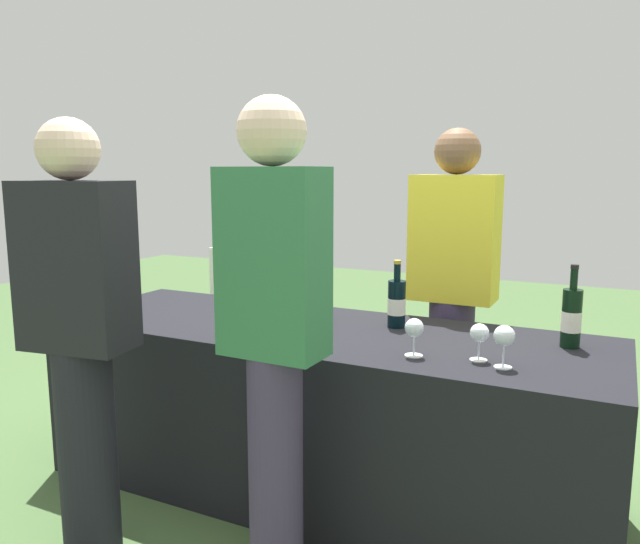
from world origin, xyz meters
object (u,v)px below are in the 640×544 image
(wine_glass_1, at_px, (414,330))
(guest_1, at_px, (274,324))
(wine_bottle_2, at_px, (397,303))
(server_pouring, at_px, (453,285))
(wine_bottle_3, at_px, (571,317))
(guest_0, at_px, (80,326))
(wine_bottle_0, at_px, (257,288))
(menu_board, at_px, (243,324))
(wine_glass_2, at_px, (479,334))
(wine_bottle_1, at_px, (315,296))
(wine_glass_0, at_px, (244,311))
(wine_glass_3, at_px, (504,337))

(wine_glass_1, relative_size, guest_1, 0.09)
(wine_bottle_2, xyz_separation_m, server_pouring, (0.14, 0.44, 0.02))
(wine_bottle_3, relative_size, guest_0, 0.20)
(wine_bottle_0, xyz_separation_m, menu_board, (-0.54, 0.69, -0.40))
(wine_glass_2, bearing_deg, guest_0, -154.31)
(wine_bottle_0, height_order, wine_glass_2, wine_bottle_0)
(wine_bottle_0, xyz_separation_m, wine_glass_1, (0.93, -0.39, -0.01))
(wine_bottle_1, bearing_deg, menu_board, 140.05)
(wine_bottle_2, bearing_deg, wine_glass_0, -147.04)
(guest_1, bearing_deg, wine_bottle_0, 126.66)
(wine_glass_2, xyz_separation_m, guest_0, (-1.31, -0.63, 0.03))
(guest_1, distance_m, menu_board, 1.91)
(wine_bottle_3, distance_m, wine_glass_1, 0.64)
(wine_glass_2, height_order, guest_1, guest_1)
(wine_bottle_2, bearing_deg, guest_1, -100.99)
(wine_glass_3, distance_m, menu_board, 2.13)
(wine_glass_3, bearing_deg, wine_bottle_3, 63.66)
(wine_bottle_0, distance_m, wine_bottle_2, 0.72)
(guest_0, bearing_deg, wine_glass_0, 53.72)
(wine_glass_0, distance_m, wine_glass_1, 0.76)
(server_pouring, distance_m, menu_board, 1.49)
(wine_bottle_3, relative_size, menu_board, 0.34)
(menu_board, bearing_deg, wine_glass_1, -32.12)
(wine_bottle_1, relative_size, guest_1, 0.19)
(wine_bottle_1, height_order, wine_bottle_2, wine_bottle_1)
(wine_bottle_1, height_order, wine_glass_1, wine_bottle_1)
(menu_board, bearing_deg, wine_bottle_0, -47.54)
(wine_bottle_1, bearing_deg, wine_glass_1, -29.95)
(wine_bottle_1, bearing_deg, wine_bottle_2, 7.79)
(wine_bottle_2, distance_m, menu_board, 1.49)
(wine_bottle_0, bearing_deg, wine_glass_3, -17.24)
(wine_bottle_3, distance_m, guest_1, 1.18)
(wine_bottle_2, bearing_deg, menu_board, 151.29)
(wine_bottle_3, height_order, server_pouring, server_pouring)
(wine_bottle_3, distance_m, menu_board, 2.14)
(wine_bottle_2, xyz_separation_m, menu_board, (-1.27, 0.69, -0.39))
(wine_bottle_0, height_order, wine_bottle_2, wine_bottle_0)
(wine_glass_1, height_order, server_pouring, server_pouring)
(wine_bottle_0, bearing_deg, guest_1, -54.69)
(server_pouring, xyz_separation_m, menu_board, (-1.40, 0.26, -0.41))
(wine_bottle_0, relative_size, wine_bottle_2, 1.05)
(wine_bottle_3, height_order, guest_1, guest_1)
(wine_bottle_3, xyz_separation_m, wine_glass_3, (-0.19, -0.38, -0.01))
(wine_glass_0, relative_size, wine_glass_1, 0.92)
(wine_bottle_0, relative_size, wine_glass_0, 2.37)
(wine_bottle_0, height_order, wine_bottle_3, wine_bottle_3)
(wine_bottle_2, height_order, guest_1, guest_1)
(wine_glass_3, bearing_deg, wine_glass_2, 153.59)
(wine_bottle_3, bearing_deg, server_pouring, 142.85)
(wine_bottle_1, distance_m, wine_bottle_2, 0.38)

